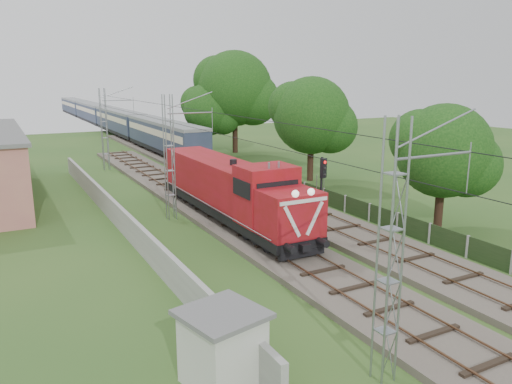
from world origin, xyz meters
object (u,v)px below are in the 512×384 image
coach_rake (105,116)px  signal_post (322,185)px  relay_hut (223,347)px  locomotive (230,189)px

coach_rake → signal_post: signal_post is taller
signal_post → coach_rake: bearing=88.1°
coach_rake → relay_hut: 78.74m
coach_rake → relay_hut: bearing=-99.1°
coach_rake → locomotive: bearing=-94.6°
locomotive → coach_rake: size_ratio=0.19×
coach_rake → signal_post: size_ratio=18.42×
relay_hut → locomotive: bearing=64.1°
locomotive → relay_hut: size_ratio=6.22×
locomotive → coach_rake: locomotive is taller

